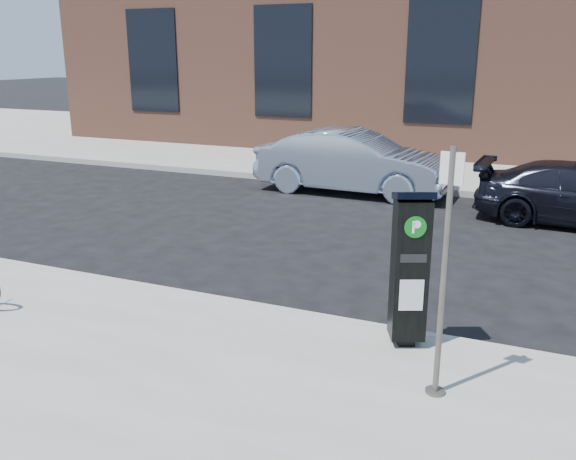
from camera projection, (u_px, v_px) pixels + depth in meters
The scene contains 8 objects.
ground at pixel (266, 316), 7.93m from camera, with size 120.00×120.00×0.00m, color black.
sidewalk_far at pixel (445, 153), 20.26m from camera, with size 60.00×12.00×0.15m, color gray.
curb_near at pixel (265, 311), 7.89m from camera, with size 60.00×0.12×0.16m, color #9E9B93.
curb_far at pixel (404, 189), 14.98m from camera, with size 60.00×0.12×0.16m, color #9E9B93.
building at pixel (467, 28), 21.76m from camera, with size 28.00×10.05×8.25m.
parking_kiosk at pixel (410, 267), 6.60m from camera, with size 0.52×0.49×1.78m.
sign_pole at pixel (444, 278), 5.53m from camera, with size 0.21×0.19×2.38m.
car_silver at pixel (353, 162), 14.68m from camera, with size 1.61×4.63×1.52m, color #94A5BC.
Camera 1 is at (3.13, -6.59, 3.30)m, focal length 38.00 mm.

